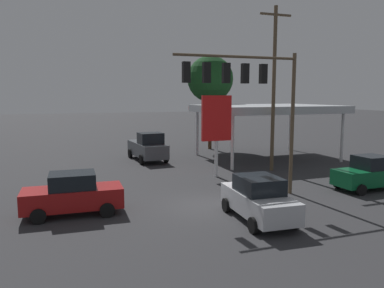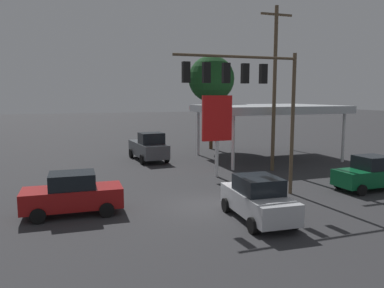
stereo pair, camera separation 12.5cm
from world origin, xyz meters
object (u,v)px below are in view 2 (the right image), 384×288
object	(u,v)px
traffic_signal_assembly	(247,86)
price_sign	(217,121)
utility_pole	(274,86)
sedan_waiting	(73,194)
pickup_parked	(149,147)
hatchback_crossing	(368,174)
street_tree	(211,79)
sedan_far	(258,199)

from	to	relation	value
traffic_signal_assembly	price_sign	distance (m)	5.77
utility_pole	sedan_waiting	world-z (taller)	utility_pole
utility_pole	pickup_parked	bearing A→B (deg)	-43.00
hatchback_crossing	utility_pole	bearing A→B (deg)	-72.85
pickup_parked	street_tree	xyz separation A→B (m)	(-7.48, -4.65, 5.87)
street_tree	utility_pole	bearing A→B (deg)	90.08
traffic_signal_assembly	sedan_waiting	xyz separation A→B (m)	(8.67, -0.18, -4.90)
utility_pole	pickup_parked	world-z (taller)	utility_pole
hatchback_crossing	street_tree	world-z (taller)	street_tree
traffic_signal_assembly	pickup_parked	distance (m)	13.87
traffic_signal_assembly	sedan_far	xyz separation A→B (m)	(1.11, 3.36, -4.90)
pickup_parked	street_tree	size ratio (longest dim) A/B	0.57
sedan_far	sedan_waiting	size ratio (longest dim) A/B	1.01
pickup_parked	hatchback_crossing	xyz separation A→B (m)	(-9.70, 13.68, -0.16)
price_sign	street_tree	world-z (taller)	street_tree
utility_pole	sedan_waiting	size ratio (longest dim) A/B	2.58
hatchback_crossing	sedan_waiting	size ratio (longest dim) A/B	0.86
price_sign	pickup_parked	xyz separation A→B (m)	(2.89, -7.52, -2.59)
pickup_parked	utility_pole	bearing A→B (deg)	42.54
sedan_far	utility_pole	bearing A→B (deg)	148.53
price_sign	sedan_waiting	distance (m)	11.00
price_sign	sedan_far	size ratio (longest dim) A/B	1.20
pickup_parked	hatchback_crossing	bearing A→B (deg)	30.87
utility_pole	sedan_waiting	distance (m)	15.88
hatchback_crossing	street_tree	distance (m)	19.43
price_sign	sedan_waiting	size ratio (longest dim) A/B	1.21
sedan_far	price_sign	bearing A→B (deg)	171.70
street_tree	sedan_far	bearing A→B (deg)	73.07
sedan_far	sedan_waiting	xyz separation A→B (m)	(7.56, -3.53, 0.00)
sedan_waiting	traffic_signal_assembly	bearing A→B (deg)	-179.16
hatchback_crossing	sedan_far	xyz separation A→B (m)	(8.57, 2.51, 0.00)
pickup_parked	street_tree	distance (m)	10.58
pickup_parked	street_tree	bearing A→B (deg)	117.41
hatchback_crossing	sedan_waiting	distance (m)	16.16
sedan_waiting	hatchback_crossing	bearing A→B (deg)	178.38
hatchback_crossing	pickup_parked	bearing A→B (deg)	-55.75
traffic_signal_assembly	street_tree	size ratio (longest dim) A/B	0.82
traffic_signal_assembly	sedan_far	distance (m)	6.05
pickup_parked	sedan_far	world-z (taller)	pickup_parked
traffic_signal_assembly	price_sign	xyz separation A→B (m)	(-0.65, -5.32, -2.15)
hatchback_crossing	sedan_far	world-z (taller)	hatchback_crossing
price_sign	pickup_parked	distance (m)	8.47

